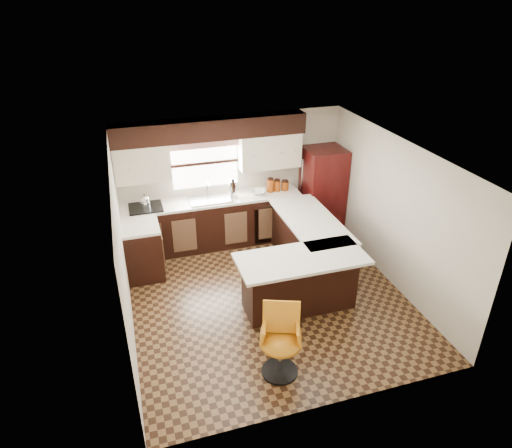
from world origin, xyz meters
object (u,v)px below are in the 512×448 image
object	(u,v)px
peninsula_long	(307,245)
bar_chair	(281,344)
peninsula_return	(299,282)
refrigerator	(322,191)

from	to	relation	value
peninsula_long	bar_chair	world-z (taller)	bar_chair
peninsula_long	peninsula_return	distance (m)	1.11
peninsula_return	bar_chair	xyz separation A→B (m)	(-0.73, -1.20, 0.03)
peninsula_long	bar_chair	xyz separation A→B (m)	(-1.26, -2.17, 0.03)
peninsula_long	peninsula_return	bearing A→B (deg)	-118.30
refrigerator	bar_chair	distance (m)	3.98
bar_chair	peninsula_return	bearing A→B (deg)	79.24
refrigerator	peninsula_long	bearing A→B (deg)	-123.91
peninsula_return	refrigerator	distance (m)	2.59
bar_chair	refrigerator	bearing A→B (deg)	79.25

